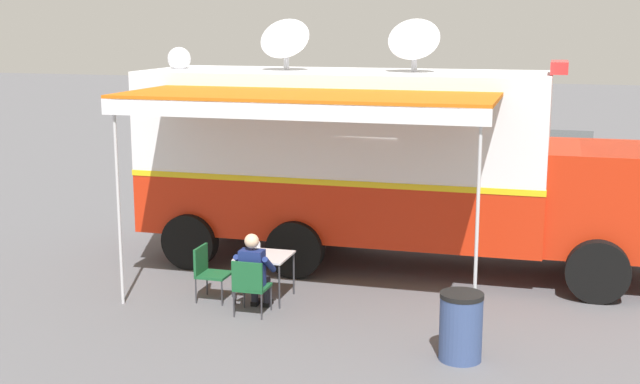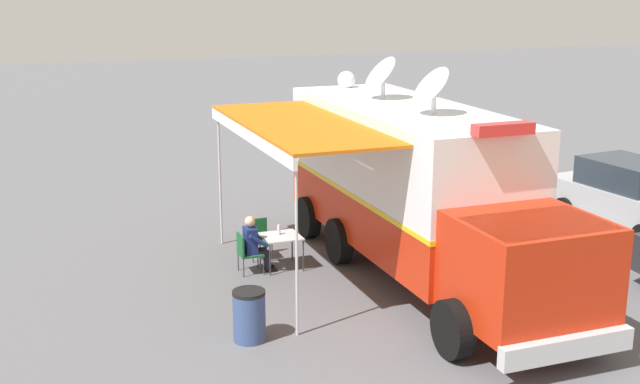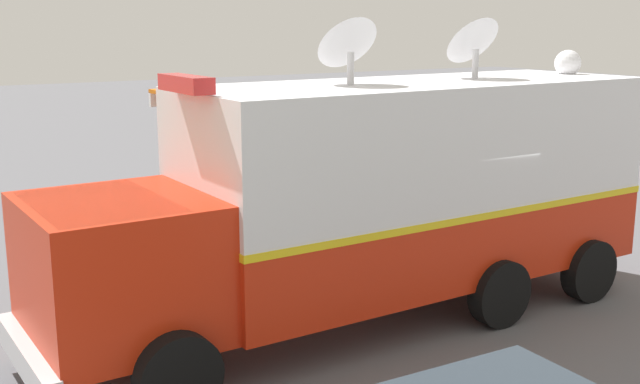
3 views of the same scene
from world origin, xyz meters
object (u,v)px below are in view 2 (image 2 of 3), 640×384
Objects in this scene: command_truck at (417,186)px; car_behind_truck at (630,196)px; folding_chair_beside_table at (258,235)px; folding_chair_at_table at (246,250)px; seated_responder at (255,243)px; water_bottle at (279,230)px; folding_table at (281,238)px; trash_bin at (249,316)px.

command_truck is 2.17× the size of car_behind_truck.
command_truck is at bearing 142.21° from folding_chair_beside_table.
folding_chair_at_table is at bearing 60.78° from folding_chair_beside_table.
seated_responder is 0.28× the size of car_behind_truck.
folding_chair_beside_table is (0.26, -0.76, -0.32)m from water_bottle.
folding_chair_beside_table is at bearing -119.22° from folding_chair_at_table.
folding_chair_at_table is (0.80, 0.07, -0.16)m from folding_table.
command_truck is at bearing 159.17° from folding_chair_at_table.
water_bottle is at bearing -164.97° from seated_responder.
trash_bin is at bearing 16.49° from car_behind_truck.
car_behind_truck reaches higher than folding_chair_beside_table.
car_behind_truck is (-9.23, 1.06, 0.37)m from folding_chair_beside_table.
folding_chair_beside_table is 0.98m from seated_responder.
water_bottle is (0.03, -0.09, 0.16)m from folding_table.
trash_bin is 10.98m from car_behind_truck.
trash_bin is at bearing 76.64° from folding_chair_at_table.
trash_bin is at bearing 65.62° from water_bottle.
folding_chair_beside_table is at bearing -109.58° from seated_responder.
folding_chair_beside_table is at bearing -37.79° from command_truck.
folding_chair_at_table is 0.20× the size of car_behind_truck.
folding_chair_at_table is at bearing -103.36° from trash_bin.
folding_chair_beside_table reaches higher than folding_table.
folding_chair_at_table is 0.70× the size of seated_responder.
folding_table is 8.95m from car_behind_truck.
car_behind_truck is (-6.40, -1.13, -1.07)m from command_truck.
command_truck is 3.14m from water_bottle.
folding_table is 0.82m from folding_chair_at_table.
trash_bin is (1.57, 3.32, -0.22)m from folding_table.
seated_responder is (0.59, 0.16, -0.18)m from water_bottle.
car_behind_truck reaches higher than trash_bin.
water_bottle is 0.26× the size of folding_chair_beside_table.
command_truck is 3.85m from folding_chair_at_table.
folding_chair_beside_table is at bearing -71.45° from folding_table.
command_truck is 3.64m from seated_responder.
seated_responder reaches higher than trash_bin.
water_bottle reaches higher than trash_bin.
folding_table is at bearing -1.35° from car_behind_truck.
command_truck is 3.14m from folding_table.
folding_chair_beside_table is (0.29, -0.85, -0.16)m from folding_table.
folding_table is 0.94× the size of folding_chair_at_table.
water_bottle is 0.05× the size of car_behind_truck.
trash_bin is at bearing 73.55° from seated_responder.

